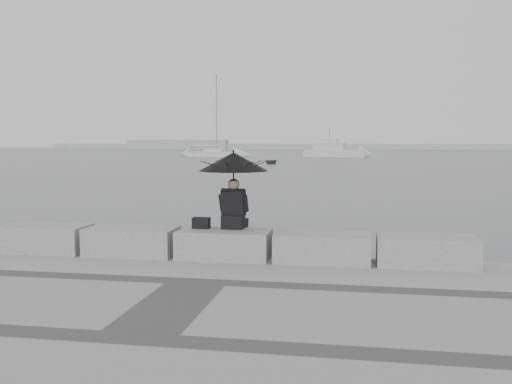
% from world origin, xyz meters
% --- Properties ---
extents(ground, '(360.00, 360.00, 0.00)m').
position_xyz_m(ground, '(0.00, 0.00, 0.00)').
color(ground, '#4A4C4F').
rests_on(ground, ground).
extents(stone_block_far_left, '(1.60, 0.80, 0.50)m').
position_xyz_m(stone_block_far_left, '(-3.40, -0.45, 0.75)').
color(stone_block_far_left, slate).
rests_on(stone_block_far_left, promenade).
extents(stone_block_left, '(1.60, 0.80, 0.50)m').
position_xyz_m(stone_block_left, '(-1.70, -0.45, 0.75)').
color(stone_block_left, slate).
rests_on(stone_block_left, promenade).
extents(stone_block_centre, '(1.60, 0.80, 0.50)m').
position_xyz_m(stone_block_centre, '(0.00, -0.45, 0.75)').
color(stone_block_centre, slate).
rests_on(stone_block_centre, promenade).
extents(stone_block_right, '(1.60, 0.80, 0.50)m').
position_xyz_m(stone_block_right, '(1.70, -0.45, 0.75)').
color(stone_block_right, slate).
rests_on(stone_block_right, promenade).
extents(stone_block_far_right, '(1.60, 0.80, 0.50)m').
position_xyz_m(stone_block_far_right, '(3.40, -0.45, 0.75)').
color(stone_block_far_right, slate).
rests_on(stone_block_far_right, promenade).
extents(seated_person, '(1.24, 1.24, 1.39)m').
position_xyz_m(seated_person, '(0.12, -0.22, 2.02)').
color(seated_person, black).
rests_on(seated_person, stone_block_centre).
extents(bag, '(0.30, 0.17, 0.19)m').
position_xyz_m(bag, '(-0.45, -0.31, 1.10)').
color(bag, black).
rests_on(bag, stone_block_centre).
extents(distant_landmass, '(180.00, 8.00, 2.80)m').
position_xyz_m(distant_landmass, '(-8.14, 154.51, 0.90)').
color(distant_landmass, '#A3A5A8').
rests_on(distant_landmass, ground).
extents(sailboat_left, '(8.40, 2.69, 12.90)m').
position_xyz_m(sailboat_left, '(-20.02, 77.44, 0.52)').
color(sailboat_left, white).
rests_on(sailboat_left, ground).
extents(motor_cruiser, '(9.82, 4.43, 4.50)m').
position_xyz_m(motor_cruiser, '(-1.05, 79.61, 0.89)').
color(motor_cruiser, white).
rests_on(motor_cruiser, ground).
extents(dinghy, '(3.06, 1.63, 0.49)m').
position_xyz_m(dinghy, '(-7.13, 52.57, 0.25)').
color(dinghy, slate).
rests_on(dinghy, ground).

